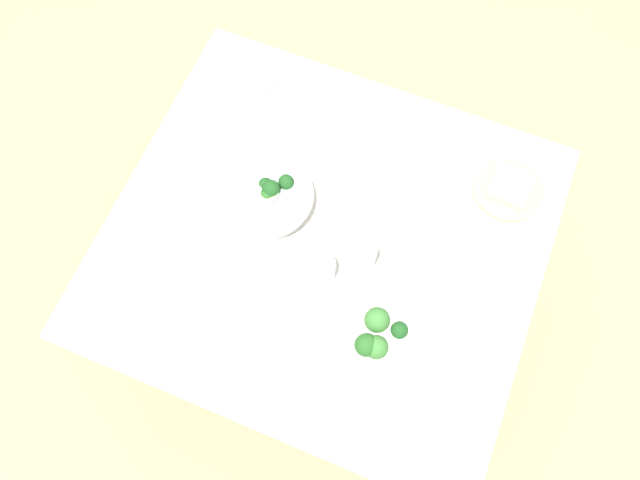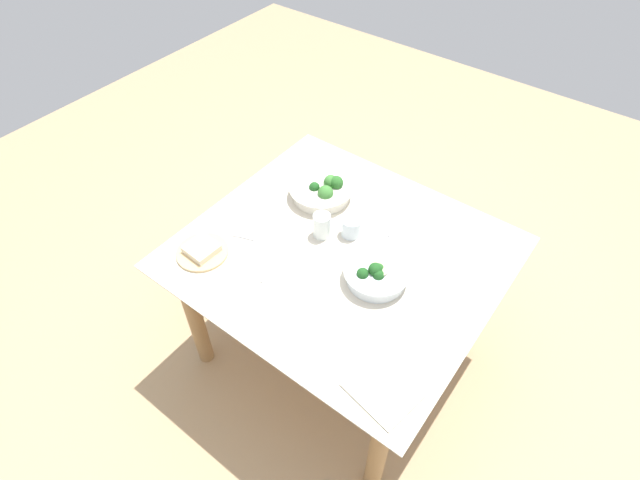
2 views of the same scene
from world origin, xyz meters
name	(u,v)px [view 1 (image 1 of 2)]	position (x,y,z in m)	size (l,w,h in m)	color
ground_plane	(324,306)	(0.00, 0.00, 0.00)	(6.00, 6.00, 0.00)	tan
dining_table	(325,252)	(0.00, 0.00, 0.60)	(1.19, 1.08, 0.70)	beige
broccoli_bowl_far	(270,198)	(-0.18, 0.04, 0.74)	(0.25, 0.25, 0.10)	white
broccoli_bowl_near	(386,339)	(0.26, -0.21, 0.74)	(0.28, 0.28, 0.10)	silver
bread_side_plate	(509,188)	(0.43, 0.34, 0.72)	(0.20, 0.20, 0.04)	#D6B27A
water_glass_center	(363,256)	(0.12, -0.03, 0.76)	(0.07, 0.07, 0.10)	silver
water_glass_side	(321,269)	(0.03, -0.10, 0.74)	(0.08, 0.08, 0.08)	silver
fork_by_far_bowl	(471,228)	(0.37, 0.18, 0.71)	(0.10, 0.04, 0.00)	#B7B7BC
fork_by_near_bowl	(415,181)	(0.18, 0.26, 0.71)	(0.07, 0.10, 0.00)	#B7B7BC
table_knife_left	(331,409)	(0.19, -0.42, 0.71)	(0.19, 0.01, 0.00)	#B7B7BC
table_knife_right	(266,314)	(-0.06, -0.26, 0.71)	(0.18, 0.01, 0.00)	#B7B7BC
napkin_folded_upper	(242,76)	(-0.44, 0.40, 0.71)	(0.21, 0.17, 0.01)	#B1A997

